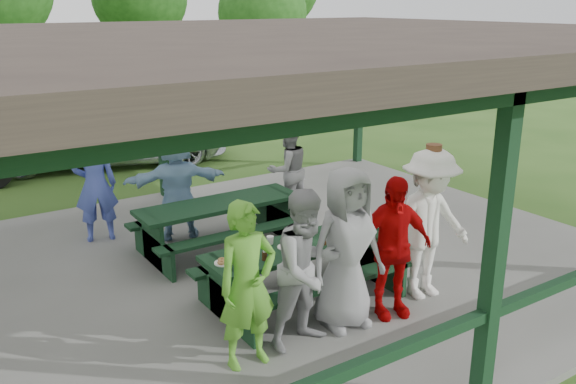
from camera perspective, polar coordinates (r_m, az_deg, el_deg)
ground at (r=8.90m, az=-1.83°, el=-7.11°), size 90.00×90.00×0.00m
concrete_slab at (r=8.88m, az=-1.84°, el=-6.82°), size 10.00×8.00×0.10m
pavilion_structure at (r=8.11m, az=-2.05°, el=13.70°), size 10.60×8.60×3.24m
picnic_table_near at (r=7.63m, az=1.38°, el=-6.73°), size 2.54×1.39×0.75m
picnic_table_far at (r=9.17m, az=-6.39°, el=-2.60°), size 2.47×1.39×0.75m
table_setting at (r=7.53m, az=1.47°, el=-4.50°), size 2.44×0.45×0.10m
contestant_green at (r=6.17m, az=-3.82°, el=-8.70°), size 0.65×0.44×1.76m
contestant_grey_left at (r=6.52m, az=1.83°, el=-7.19°), size 0.92×0.75×1.76m
contestant_grey_mid at (r=6.89m, az=5.48°, el=-5.28°), size 0.97×0.67×1.89m
contestant_red at (r=7.21m, az=9.67°, el=-5.12°), size 1.09×0.68×1.72m
contestant_white_fedora at (r=7.73m, az=13.00°, el=-2.96°), size 1.30×0.82×1.97m
spectator_lblue at (r=9.64m, az=-10.37°, el=0.71°), size 1.68×0.87×1.73m
spectator_blue at (r=9.81m, az=-17.59°, el=0.62°), size 0.73×0.55×1.79m
spectator_grey at (r=10.53m, az=-0.00°, el=2.09°), size 0.80×0.63×1.61m
pickup_truck at (r=15.20m, az=-16.01°, el=5.67°), size 6.07×4.17×1.54m
tree_right at (r=22.16m, az=-2.40°, el=16.35°), size 3.10×3.10×4.85m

